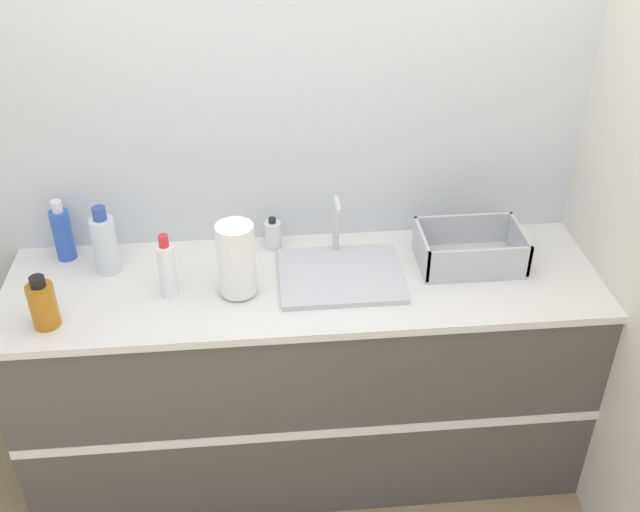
{
  "coord_description": "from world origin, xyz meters",
  "views": [
    {
      "loc": [
        -0.15,
        -1.91,
        2.49
      ],
      "look_at": [
        0.05,
        0.28,
        1.04
      ],
      "focal_mm": 42.0,
      "sensor_mm": 36.0,
      "label": 1
    }
  ],
  "objects_px": {
    "dish_rack": "(469,252)",
    "bottle_clear": "(105,243)",
    "paper_towel_roll": "(237,260)",
    "bottle_amber": "(43,304)",
    "sink": "(340,273)",
    "soap_dispenser": "(273,235)",
    "bottle_blue": "(63,233)",
    "bottle_white_spray": "(167,269)"
  },
  "relations": [
    {
      "from": "bottle_amber",
      "to": "bottle_blue",
      "type": "bearing_deg",
      "value": 91.5
    },
    {
      "from": "bottle_blue",
      "to": "bottle_white_spray",
      "type": "bearing_deg",
      "value": -33.8
    },
    {
      "from": "paper_towel_roll",
      "to": "soap_dispenser",
      "type": "relative_size",
      "value": 2.08
    },
    {
      "from": "bottle_amber",
      "to": "bottle_white_spray",
      "type": "bearing_deg",
      "value": 19.21
    },
    {
      "from": "paper_towel_roll",
      "to": "bottle_clear",
      "type": "xyz_separation_m",
      "value": [
        -0.48,
        0.18,
        -0.02
      ]
    },
    {
      "from": "sink",
      "to": "paper_towel_roll",
      "type": "distance_m",
      "value": 0.39
    },
    {
      "from": "bottle_clear",
      "to": "bottle_amber",
      "type": "relative_size",
      "value": 1.38
    },
    {
      "from": "dish_rack",
      "to": "bottle_amber",
      "type": "distance_m",
      "value": 1.52
    },
    {
      "from": "paper_towel_roll",
      "to": "bottle_clear",
      "type": "bearing_deg",
      "value": 158.82
    },
    {
      "from": "sink",
      "to": "bottle_clear",
      "type": "xyz_separation_m",
      "value": [
        -0.85,
        0.12,
        0.1
      ]
    },
    {
      "from": "bottle_clear",
      "to": "soap_dispenser",
      "type": "height_order",
      "value": "bottle_clear"
    },
    {
      "from": "dish_rack",
      "to": "bottle_blue",
      "type": "relative_size",
      "value": 1.57
    },
    {
      "from": "sink",
      "to": "dish_rack",
      "type": "height_order",
      "value": "sink"
    },
    {
      "from": "sink",
      "to": "bottle_blue",
      "type": "bearing_deg",
      "value": 167.69
    },
    {
      "from": "bottle_blue",
      "to": "soap_dispenser",
      "type": "height_order",
      "value": "bottle_blue"
    },
    {
      "from": "dish_rack",
      "to": "sink",
      "type": "bearing_deg",
      "value": -174.67
    },
    {
      "from": "dish_rack",
      "to": "soap_dispenser",
      "type": "bearing_deg",
      "value": 166.67
    },
    {
      "from": "bottle_white_spray",
      "to": "bottle_amber",
      "type": "xyz_separation_m",
      "value": [
        -0.4,
        -0.14,
        -0.02
      ]
    },
    {
      "from": "bottle_blue",
      "to": "bottle_white_spray",
      "type": "distance_m",
      "value": 0.49
    },
    {
      "from": "bottle_white_spray",
      "to": "soap_dispenser",
      "type": "xyz_separation_m",
      "value": [
        0.37,
        0.27,
        -0.05
      ]
    },
    {
      "from": "paper_towel_roll",
      "to": "dish_rack",
      "type": "height_order",
      "value": "paper_towel_roll"
    },
    {
      "from": "dish_rack",
      "to": "bottle_clear",
      "type": "bearing_deg",
      "value": 176.82
    },
    {
      "from": "sink",
      "to": "bottle_amber",
      "type": "bearing_deg",
      "value": -169.41
    },
    {
      "from": "bottle_blue",
      "to": "paper_towel_roll",
      "type": "bearing_deg",
      "value": -23.87
    },
    {
      "from": "bottle_amber",
      "to": "soap_dispenser",
      "type": "height_order",
      "value": "bottle_amber"
    },
    {
      "from": "paper_towel_roll",
      "to": "bottle_white_spray",
      "type": "relative_size",
      "value": 1.13
    },
    {
      "from": "sink",
      "to": "dish_rack",
      "type": "bearing_deg",
      "value": 5.33
    },
    {
      "from": "bottle_blue",
      "to": "bottle_amber",
      "type": "xyz_separation_m",
      "value": [
        0.01,
        -0.41,
        -0.02
      ]
    },
    {
      "from": "sink",
      "to": "bottle_white_spray",
      "type": "xyz_separation_m",
      "value": [
        -0.61,
        -0.05,
        0.09
      ]
    },
    {
      "from": "bottle_clear",
      "to": "soap_dispenser",
      "type": "relative_size",
      "value": 2.0
    },
    {
      "from": "dish_rack",
      "to": "bottle_amber",
      "type": "bearing_deg",
      "value": -171.12
    },
    {
      "from": "sink",
      "to": "bottle_amber",
      "type": "distance_m",
      "value": 1.03
    },
    {
      "from": "dish_rack",
      "to": "bottle_clear",
      "type": "distance_m",
      "value": 1.34
    },
    {
      "from": "bottle_clear",
      "to": "bottle_amber",
      "type": "distance_m",
      "value": 0.35
    },
    {
      "from": "paper_towel_roll",
      "to": "bottle_clear",
      "type": "relative_size",
      "value": 1.04
    },
    {
      "from": "paper_towel_roll",
      "to": "bottle_amber",
      "type": "bearing_deg",
      "value": -169.05
    },
    {
      "from": "dish_rack",
      "to": "soap_dispenser",
      "type": "xyz_separation_m",
      "value": [
        -0.73,
        0.17,
        0.01
      ]
    },
    {
      "from": "bottle_amber",
      "to": "sink",
      "type": "bearing_deg",
      "value": 10.59
    },
    {
      "from": "bottle_amber",
      "to": "dish_rack",
      "type": "bearing_deg",
      "value": 8.88
    },
    {
      "from": "paper_towel_roll",
      "to": "soap_dispenser",
      "type": "bearing_deg",
      "value": 64.72
    },
    {
      "from": "bottle_white_spray",
      "to": "soap_dispenser",
      "type": "bearing_deg",
      "value": 35.56
    },
    {
      "from": "bottle_blue",
      "to": "bottle_clear",
      "type": "relative_size",
      "value": 0.91
    }
  ]
}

